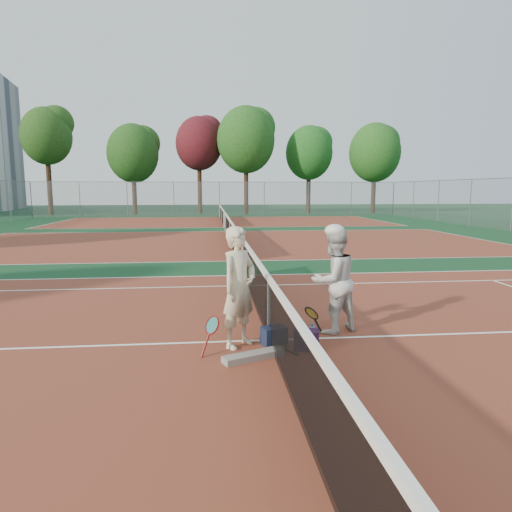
# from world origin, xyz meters

# --- Properties ---
(ground) EXTENTS (130.00, 130.00, 0.00)m
(ground) POSITION_xyz_m (0.00, 0.00, 0.00)
(ground) COLOR #0E341A
(ground) RESTS_ON ground
(court_main) EXTENTS (23.77, 10.97, 0.01)m
(court_main) POSITION_xyz_m (0.00, 0.00, 0.00)
(court_main) COLOR maroon
(court_main) RESTS_ON ground
(court_far_a) EXTENTS (23.77, 10.97, 0.01)m
(court_far_a) POSITION_xyz_m (0.00, 13.50, 0.00)
(court_far_a) COLOR maroon
(court_far_a) RESTS_ON ground
(court_far_b) EXTENTS (23.77, 10.97, 0.01)m
(court_far_b) POSITION_xyz_m (0.00, 27.00, 0.00)
(court_far_b) COLOR maroon
(court_far_b) RESTS_ON ground
(net_main) EXTENTS (0.10, 10.98, 1.02)m
(net_main) POSITION_xyz_m (0.00, 0.00, 0.51)
(net_main) COLOR black
(net_main) RESTS_ON ground
(net_far_a) EXTENTS (0.10, 10.98, 1.02)m
(net_far_a) POSITION_xyz_m (0.00, 13.50, 0.51)
(net_far_a) COLOR black
(net_far_a) RESTS_ON ground
(net_far_b) EXTENTS (0.10, 10.98, 1.02)m
(net_far_b) POSITION_xyz_m (0.00, 27.00, 0.51)
(net_far_b) COLOR black
(net_far_b) RESTS_ON ground
(fence_back) EXTENTS (32.00, 0.06, 3.00)m
(fence_back) POSITION_xyz_m (0.00, 34.00, 1.50)
(fence_back) COLOR slate
(fence_back) RESTS_ON ground
(player_a) EXTENTS (0.77, 0.78, 1.81)m
(player_a) POSITION_xyz_m (-0.48, -0.20, 0.91)
(player_a) COLOR beige
(player_a) RESTS_ON ground
(player_b) EXTENTS (1.04, 0.95, 1.73)m
(player_b) POSITION_xyz_m (1.11, 0.34, 0.86)
(player_b) COLOR silver
(player_b) RESTS_ON ground
(racket_red) EXTENTS (0.41, 0.41, 0.54)m
(racket_red) POSITION_xyz_m (-0.89, -0.48, 0.27)
(racket_red) COLOR maroon
(racket_red) RESTS_ON ground
(racket_black_held) EXTENTS (0.46, 0.45, 0.50)m
(racket_black_held) POSITION_xyz_m (0.70, 0.11, 0.25)
(racket_black_held) COLOR black
(racket_black_held) RESTS_ON ground
(racket_spare) EXTENTS (0.53, 0.66, 0.03)m
(racket_spare) POSITION_xyz_m (0.09, -0.30, 0.01)
(racket_spare) COLOR black
(racket_spare) RESTS_ON ground
(sports_bag_navy) EXTENTS (0.42, 0.34, 0.28)m
(sports_bag_navy) POSITION_xyz_m (0.05, -0.21, 0.14)
(sports_bag_navy) COLOR #101832
(sports_bag_navy) RESTS_ON ground
(sports_bag_purple) EXTENTS (0.41, 0.32, 0.30)m
(sports_bag_purple) POSITION_xyz_m (0.50, -0.46, 0.15)
(sports_bag_purple) COLOR black
(sports_bag_purple) RESTS_ON ground
(net_cover_canvas) EXTENTS (0.91, 0.55, 0.10)m
(net_cover_canvas) POSITION_xyz_m (-0.32, -0.77, 0.05)
(net_cover_canvas) COLOR slate
(net_cover_canvas) RESTS_ON ground
(water_bottle) EXTENTS (0.09, 0.09, 0.30)m
(water_bottle) POSITION_xyz_m (0.62, -0.31, 0.15)
(water_bottle) COLOR #ABBED8
(water_bottle) RESTS_ON ground
(tree_back_0) EXTENTS (4.42, 4.42, 9.62)m
(tree_back_0) POSITION_xyz_m (-15.33, 36.72, 7.03)
(tree_back_0) COLOR #382314
(tree_back_0) RESTS_ON ground
(tree_back_1) EXTENTS (4.80, 4.80, 8.47)m
(tree_back_1) POSITION_xyz_m (-7.99, 37.96, 5.69)
(tree_back_1) COLOR #382314
(tree_back_1) RESTS_ON ground
(tree_back_maroon) EXTENTS (4.49, 4.49, 9.32)m
(tree_back_maroon) POSITION_xyz_m (-1.81, 38.58, 6.70)
(tree_back_maroon) COLOR #382314
(tree_back_maroon) RESTS_ON ground
(tree_back_3) EXTENTS (5.40, 5.40, 10.04)m
(tree_back_3) POSITION_xyz_m (2.59, 36.68, 6.91)
(tree_back_3) COLOR #382314
(tree_back_3) RESTS_ON ground
(tree_back_4) EXTENTS (4.61, 4.61, 8.58)m
(tree_back_4) POSITION_xyz_m (8.96, 38.35, 5.90)
(tree_back_4) COLOR #382314
(tree_back_4) RESTS_ON ground
(tree_back_5) EXTENTS (5.02, 5.02, 8.82)m
(tree_back_5) POSITION_xyz_m (15.39, 37.60, 5.91)
(tree_back_5) COLOR #382314
(tree_back_5) RESTS_ON ground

